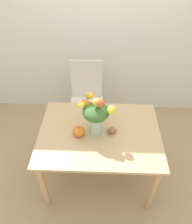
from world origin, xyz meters
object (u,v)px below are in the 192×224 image
(pumpkin, at_px, (79,131))
(flower_vase, at_px, (96,114))
(turkey_figurine, at_px, (112,129))
(dining_chair_near_window, at_px, (87,99))

(pumpkin, bearing_deg, flower_vase, 18.80)
(pumpkin, relative_size, turkey_figurine, 1.00)
(flower_vase, xyz_separation_m, pumpkin, (-0.16, -0.05, -0.17))
(pumpkin, relative_size, dining_chair_near_window, 0.12)
(flower_vase, distance_m, turkey_figurine, 0.24)
(turkey_figurine, distance_m, dining_chair_near_window, 0.87)
(flower_vase, height_order, dining_chair_near_window, flower_vase)
(pumpkin, bearing_deg, turkey_figurine, 8.16)
(dining_chair_near_window, bearing_deg, pumpkin, -91.58)
(flower_vase, bearing_deg, pumpkin, -161.20)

